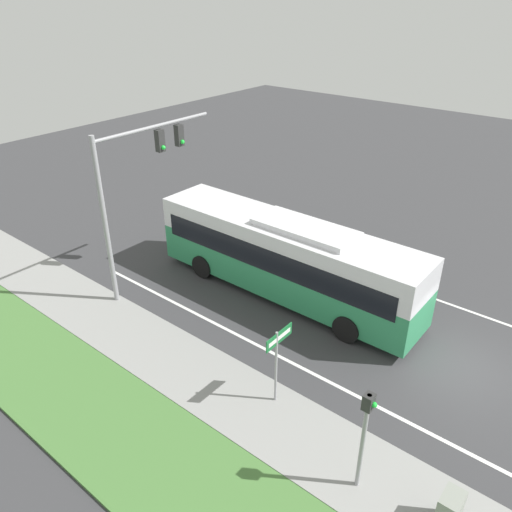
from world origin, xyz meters
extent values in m
plane|color=#38383A|center=(0.00, 0.00, 0.00)|extent=(80.00, 80.00, 0.00)
cube|color=gray|center=(-6.20, 0.00, 0.06)|extent=(2.80, 80.00, 0.12)
cube|color=silver|center=(-3.60, 0.00, 0.00)|extent=(0.14, 30.00, 0.01)
cube|color=silver|center=(3.60, 0.00, 0.00)|extent=(0.14, 30.00, 0.01)
cube|color=#2D8956|center=(-0.09, 7.68, 1.16)|extent=(2.52, 12.04, 1.61)
cube|color=silver|center=(-0.09, 7.68, 2.63)|extent=(2.52, 12.04, 1.32)
cube|color=black|center=(-0.09, 7.68, 2.17)|extent=(2.56, 11.08, 1.00)
cube|color=silver|center=(-0.09, 6.77, 3.41)|extent=(1.76, 4.22, 0.24)
cylinder|color=black|center=(-1.30, 11.41, 0.54)|extent=(0.28, 1.09, 1.09)
cylinder|color=black|center=(1.12, 11.41, 0.54)|extent=(0.28, 1.09, 1.09)
cylinder|color=black|center=(-1.30, 3.94, 0.54)|extent=(0.28, 1.09, 1.09)
cylinder|color=black|center=(1.12, 3.94, 0.54)|extent=(0.28, 1.09, 1.09)
cylinder|color=#939399|center=(-5.05, 12.80, 3.55)|extent=(0.20, 0.20, 7.10)
cylinder|color=#939399|center=(-2.13, 12.80, 6.85)|extent=(5.84, 0.14, 0.14)
cube|color=#2D2D2D|center=(-1.93, 12.80, 6.23)|extent=(0.32, 0.28, 0.90)
sphere|color=#1ED838|center=(-1.93, 12.62, 5.98)|extent=(0.18, 0.18, 0.18)
cube|color=#2D2D2D|center=(-0.86, 12.80, 6.23)|extent=(0.32, 0.28, 0.90)
sphere|color=#1ED838|center=(-0.86, 12.62, 5.98)|extent=(0.18, 0.18, 0.18)
cylinder|color=#939399|center=(-6.60, 0.55, 1.65)|extent=(0.12, 0.12, 3.31)
cube|color=#2D2D2D|center=(-6.60, 0.55, 3.09)|extent=(0.28, 0.24, 0.44)
sphere|color=#1ED838|center=(-6.60, 0.40, 3.09)|extent=(0.14, 0.14, 0.14)
cylinder|color=#939399|center=(-5.49, 4.10, 1.40)|extent=(0.08, 0.08, 2.79)
cube|color=#196B33|center=(-5.37, 4.10, 2.53)|extent=(1.26, 0.03, 0.42)
cube|color=white|center=(-5.37, 4.08, 2.53)|extent=(1.07, 0.01, 0.15)
cube|color=gray|center=(-6.27, -1.71, 0.67)|extent=(0.71, 0.49, 1.10)
camera|label=1|loc=(-15.09, -2.86, 11.81)|focal=35.00mm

